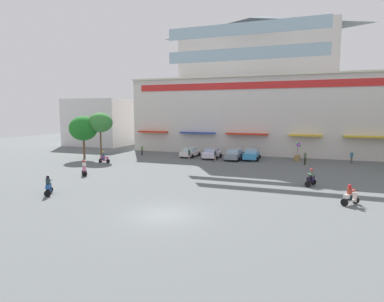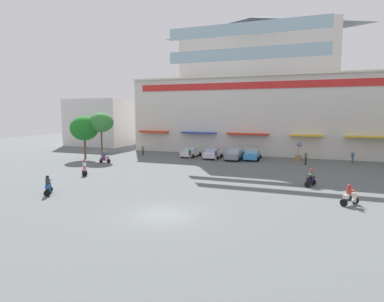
% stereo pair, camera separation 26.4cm
% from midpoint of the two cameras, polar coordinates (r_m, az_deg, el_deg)
% --- Properties ---
extents(ground_plane, '(128.00, 128.00, 0.00)m').
position_cam_midpoint_polar(ground_plane, '(33.15, 4.44, -4.55)').
color(ground_plane, '#585D5E').
extents(colonial_building, '(39.16, 18.74, 22.15)m').
position_cam_midpoint_polar(colonial_building, '(55.87, 11.28, 9.84)').
color(colonial_building, silver).
rests_on(colonial_building, ground).
extents(flank_building_left, '(11.67, 8.78, 9.00)m').
position_cam_midpoint_polar(flank_building_left, '(66.67, -16.04, 4.88)').
color(flank_building_left, silver).
rests_on(flank_building_left, ground).
extents(plaza_tree_0, '(3.84, 3.86, 5.98)m').
position_cam_midpoint_polar(plaza_tree_0, '(47.62, -18.74, 3.78)').
color(plaza_tree_0, brown).
rests_on(plaza_tree_0, ground).
extents(plaza_tree_2, '(3.54, 3.06, 6.45)m').
position_cam_midpoint_polar(plaza_tree_2, '(46.78, -16.02, 4.82)').
color(plaza_tree_2, brown).
rests_on(plaza_tree_2, ground).
extents(parked_car_0, '(2.39, 4.20, 1.36)m').
position_cam_midpoint_polar(parked_car_0, '(47.37, -0.47, -0.21)').
color(parked_car_0, silver).
rests_on(parked_car_0, ground).
extents(parked_car_1, '(2.50, 4.03, 1.43)m').
position_cam_midpoint_polar(parked_car_1, '(45.81, 3.33, -0.42)').
color(parked_car_1, silver).
rests_on(parked_car_1, ground).
extents(parked_car_2, '(2.61, 4.16, 1.53)m').
position_cam_midpoint_polar(parked_car_2, '(44.73, 7.30, -0.60)').
color(parked_car_2, gray).
rests_on(parked_car_2, ground).
extents(parked_car_3, '(2.49, 4.19, 1.52)m').
position_cam_midpoint_polar(parked_car_3, '(45.18, 10.23, -0.57)').
color(parked_car_3, '#368FD0').
rests_on(parked_car_3, ground).
extents(scooter_rider_0, '(1.42, 0.63, 1.55)m').
position_cam_midpoint_polar(scooter_rider_0, '(43.35, -15.39, -1.20)').
color(scooter_rider_0, black).
rests_on(scooter_rider_0, ground).
extents(scooter_rider_2, '(0.99, 1.49, 1.57)m').
position_cam_midpoint_polar(scooter_rider_2, '(30.77, 19.96, -4.62)').
color(scooter_rider_2, black).
rests_on(scooter_rider_2, ground).
extents(scooter_rider_3, '(1.31, 1.43, 1.51)m').
position_cam_midpoint_polar(scooter_rider_3, '(25.71, 25.80, -7.21)').
color(scooter_rider_3, black).
rests_on(scooter_rider_3, ground).
extents(scooter_rider_4, '(1.28, 1.46, 1.59)m').
position_cam_midpoint_polar(scooter_rider_4, '(28.37, -24.21, -5.76)').
color(scooter_rider_4, black).
rests_on(scooter_rider_4, ground).
extents(scooter_rider_5, '(1.30, 1.41, 1.56)m').
position_cam_midpoint_polar(scooter_rider_5, '(35.59, -18.65, -3.04)').
color(scooter_rider_5, black).
rests_on(scooter_rider_5, ground).
extents(pedestrian_0, '(0.46, 0.46, 1.71)m').
position_cam_midpoint_polar(pedestrian_0, '(42.56, 19.12, -1.03)').
color(pedestrian_0, black).
rests_on(pedestrian_0, ground).
extents(pedestrian_1, '(0.41, 0.41, 1.62)m').
position_cam_midpoint_polar(pedestrian_1, '(42.82, 3.94, -0.68)').
color(pedestrian_1, '#7C6F57').
rests_on(pedestrian_1, ground).
extents(pedestrian_2, '(0.45, 0.45, 1.61)m').
position_cam_midpoint_polar(pedestrian_2, '(45.95, 26.14, -0.87)').
color(pedestrian_2, '#524C44').
rests_on(pedestrian_2, ground).
extents(pedestrian_3, '(0.32, 0.32, 1.70)m').
position_cam_midpoint_polar(pedestrian_3, '(43.46, -0.66, -0.48)').
color(pedestrian_3, slate).
rests_on(pedestrian_3, ground).
extents(pedestrian_4, '(0.45, 0.45, 1.55)m').
position_cam_midpoint_polar(pedestrian_4, '(49.68, -8.95, 0.25)').
color(pedestrian_4, black).
rests_on(pedestrian_4, ground).
extents(balloon_vendor_cart, '(0.87, 1.03, 2.49)m').
position_cam_midpoint_polar(balloon_vendor_cart, '(45.94, 17.93, -0.37)').
color(balloon_vendor_cart, '#9A7644').
rests_on(balloon_vendor_cart, ground).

